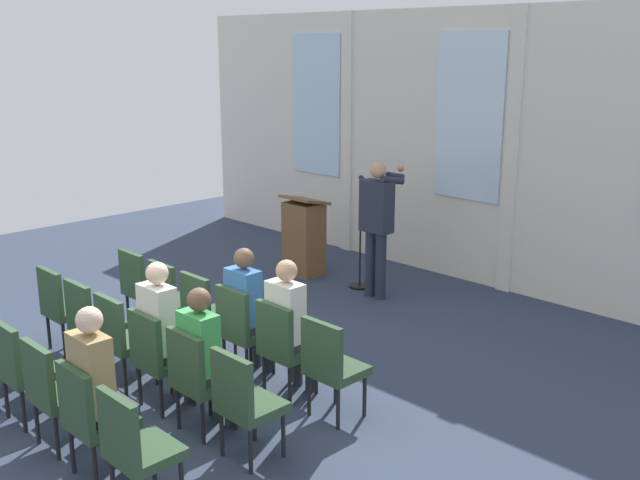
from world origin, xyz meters
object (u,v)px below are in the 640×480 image
object	(u,v)px
lectern	(304,237)
chair_r1_c2	(122,335)
chair_r0_c4	(284,343)
chair_r1_c4	(198,375)
chair_r0_c1	(171,297)
chair_r2_c2	(21,365)
chair_r0_c3	(242,326)
audience_r2_c4	(98,383)
audience_r1_c3	(163,328)
audience_r0_c3	(248,305)
chair_r2_c3	(54,388)
chair_r2_c4	(91,414)
chair_r0_c5	(331,363)
chair_r1_c3	(157,354)
chair_r1_c5	(244,399)
chair_r2_c5	(135,444)
speaker	(377,219)
chair_r0_c2	(205,310)
audience_r0_c4	(290,320)
chair_r1_c1	(90,319)
chair_r0_c0	(141,284)
chair_r1_c0	(62,304)
audience_r1_c4	(205,352)
mic_stand	(360,264)

from	to	relation	value
lectern	chair_r1_c2	distance (m)	4.03
chair_r0_c4	chair_r1_c4	world-z (taller)	same
chair_r0_c1	chair_r2_c2	size ratio (longest dim) A/B	1.00
chair_r0_c4	chair_r1_c2	distance (m)	1.57
chair_r0_c3	audience_r2_c4	distance (m)	1.98
chair_r1_c2	audience_r1_c3	xyz separation A→B (m)	(0.62, 0.08, 0.23)
audience_r1_c3	chair_r2_c2	bearing A→B (deg)	-120.38
audience_r0_c3	chair_r0_c4	xyz separation A→B (m)	(0.62, -0.08, -0.20)
chair_r2_c3	chair_r2_c4	distance (m)	0.62
chair_r0_c4	chair_r2_c2	world-z (taller)	same
chair_r0_c5	chair_r1_c3	distance (m)	1.57
chair_r1_c5	chair_r2_c5	world-z (taller)	same
chair_r1_c3	chair_r0_c3	bearing A→B (deg)	90.00
audience_r1_c3	chair_r0_c3	bearing A→B (deg)	90.00
chair_r1_c3	speaker	bearing A→B (deg)	100.10
chair_r0_c1	chair_r2_c2	xyz separation A→B (m)	(0.62, -1.94, 0.00)
chair_r0_c2	audience_r0_c4	bearing A→B (deg)	3.76
chair_r0_c4	chair_r1_c2	xyz separation A→B (m)	(-1.23, -0.97, 0.00)
lectern	chair_r2_c2	bearing A→B (deg)	-73.08
chair_r1_c1	chair_r0_c4	bearing A→B (deg)	27.76
chair_r0_c0	audience_r2_c4	xyz separation A→B (m)	(2.46, -1.87, 0.23)
chair_r2_c2	chair_r1_c1	bearing A→B (deg)	122.35
chair_r1_c0	chair_r1_c2	size ratio (longest dim) A/B	1.00
chair_r1_c3	chair_r1_c2	bearing A→B (deg)	180.00
chair_r1_c0	chair_r1_c1	xyz separation A→B (m)	(0.62, 0.00, 0.00)
chair_r1_c4	audience_r1_c4	size ratio (longest dim) A/B	0.73
speaker	chair_r0_c2	world-z (taller)	speaker
chair_r0_c3	chair_r0_c0	bearing A→B (deg)	180.00
mic_stand	audience_r2_c4	xyz separation A→B (m)	(1.69, -4.77, 0.42)
mic_stand	chair_r2_c4	world-z (taller)	mic_stand
speaker	chair_r0_c2	bearing A→B (deg)	-88.92
chair_r0_c5	audience_r1_c4	world-z (taller)	audience_r1_c4
chair_r1_c1	lectern	bearing A→B (deg)	102.37
chair_r1_c3	chair_r1_c5	xyz separation A→B (m)	(1.23, 0.00, 0.00)
chair_r0_c1	audience_r1_c3	size ratio (longest dim) A/B	0.68
audience_r1_c3	audience_r1_c4	size ratio (longest dim) A/B	1.07
chair_r1_c4	audience_r1_c4	distance (m)	0.20
chair_r1_c5	chair_r1_c3	bearing A→B (deg)	180.00
audience_r1_c3	speaker	bearing A→B (deg)	100.31
chair_r0_c4	chair_r1_c4	distance (m)	0.97
chair_r0_c2	audience_r0_c4	xyz separation A→B (m)	(1.23, 0.08, 0.20)
chair_r1_c1	audience_r0_c3	bearing A→B (deg)	40.55
chair_r1_c4	speaker	bearing A→B (deg)	108.90
audience_r0_c3	chair_r1_c2	distance (m)	1.24
chair_r0_c3	chair_r1_c4	xyz separation A→B (m)	(0.62, -0.97, 0.00)
lectern	chair_r2_c5	xyz separation A→B (m)	(3.29, -4.74, -0.02)
lectern	chair_r2_c3	xyz separation A→B (m)	(2.06, -4.74, -0.02)
audience_r2_c4	chair_r2_c5	world-z (taller)	audience_r2_c4
chair_r0_c5	chair_r1_c0	size ratio (longest dim) A/B	1.00
chair_r0_c0	chair_r0_c3	world-z (taller)	same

